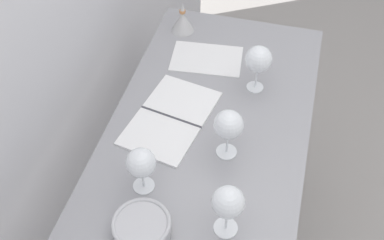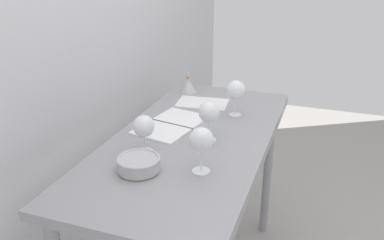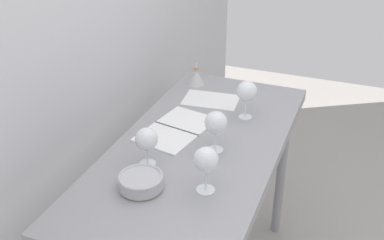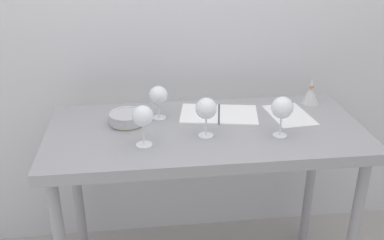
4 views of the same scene
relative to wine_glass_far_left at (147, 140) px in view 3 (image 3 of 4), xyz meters
name	(u,v)px [view 3 (image 3 of 4)]	position (x,y,z in m)	size (l,w,h in m)	color
back_wall	(84,37)	(0.20, 0.37, 0.29)	(3.80, 0.04, 2.60)	silver
steel_counter	(198,166)	(0.20, -0.13, -0.21)	(1.40, 0.65, 0.90)	#929297
wine_glass_far_left	(147,140)	(0.00, 0.00, 0.00)	(0.09, 0.09, 0.16)	white
wine_glass_near_left	(206,161)	(-0.08, -0.26, 0.02)	(0.09, 0.09, 0.17)	white
wine_glass_near_right	(247,92)	(0.50, -0.25, 0.02)	(0.09, 0.09, 0.18)	white
wine_glass_near_center	(216,123)	(0.19, -0.21, 0.02)	(0.09, 0.09, 0.17)	white
open_notebook	(176,129)	(0.28, 0.00, -0.10)	(0.39, 0.28, 0.01)	white
tasting_sheet_upper	(211,100)	(0.61, -0.04, -0.11)	(0.18, 0.26, 0.00)	white
tasting_bowl	(141,181)	(-0.15, -0.05, -0.08)	(0.16, 0.16, 0.06)	#DBCC66
decanter_funnel	(196,77)	(0.76, 0.09, -0.07)	(0.09, 0.09, 0.13)	#BCBCBC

